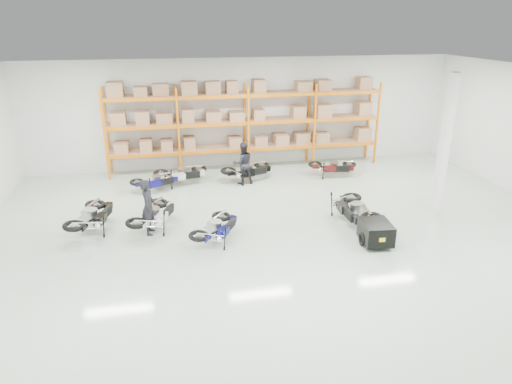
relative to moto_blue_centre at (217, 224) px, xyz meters
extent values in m
plane|color=#A4B7A5|center=(2.03, 0.09, -0.52)|extent=(18.00, 18.00, 0.00)
plane|color=white|center=(2.03, 0.09, 3.98)|extent=(18.00, 18.00, 0.00)
plane|color=silver|center=(2.03, 7.09, 1.73)|extent=(18.00, 0.00, 18.00)
plane|color=silver|center=(2.03, -6.91, 1.73)|extent=(18.00, 0.00, 18.00)
cube|color=orange|center=(-3.57, 6.09, 1.23)|extent=(0.08, 0.08, 3.50)
cube|color=orange|center=(-3.57, 6.99, 1.23)|extent=(0.08, 0.08, 3.50)
cube|color=orange|center=(-0.77, 6.09, 1.23)|extent=(0.08, 0.08, 3.50)
cube|color=orange|center=(-0.77, 6.99, 1.23)|extent=(0.08, 0.08, 3.50)
cube|color=orange|center=(2.03, 6.09, 1.23)|extent=(0.08, 0.08, 3.50)
cube|color=orange|center=(2.03, 6.99, 1.23)|extent=(0.08, 0.08, 3.50)
cube|color=orange|center=(4.83, 6.09, 1.23)|extent=(0.08, 0.08, 3.50)
cube|color=orange|center=(4.83, 6.99, 1.23)|extent=(0.08, 0.08, 3.50)
cube|color=orange|center=(7.63, 6.09, 1.23)|extent=(0.08, 0.08, 3.50)
cube|color=orange|center=(7.63, 6.99, 1.23)|extent=(0.08, 0.08, 3.50)
cube|color=orange|center=(-2.17, 6.09, 0.38)|extent=(2.70, 0.08, 0.12)
cube|color=orange|center=(-2.17, 6.99, 0.38)|extent=(2.70, 0.08, 0.12)
cube|color=#A07352|center=(-2.17, 6.54, 0.45)|extent=(2.68, 0.88, 0.02)
cube|color=#A07352|center=(-2.17, 6.54, 0.68)|extent=(2.40, 0.70, 0.44)
cube|color=orange|center=(0.63, 6.09, 0.38)|extent=(2.70, 0.08, 0.12)
cube|color=orange|center=(0.63, 6.99, 0.38)|extent=(2.70, 0.08, 0.12)
cube|color=#A07352|center=(0.63, 6.54, 0.45)|extent=(2.68, 0.88, 0.02)
cube|color=#A07352|center=(0.63, 6.54, 0.68)|extent=(2.40, 0.70, 0.44)
cube|color=orange|center=(3.43, 6.09, 0.38)|extent=(2.70, 0.08, 0.12)
cube|color=orange|center=(3.43, 6.99, 0.38)|extent=(2.70, 0.08, 0.12)
cube|color=#A07352|center=(3.43, 6.54, 0.45)|extent=(2.68, 0.88, 0.02)
cube|color=#A07352|center=(3.43, 6.54, 0.68)|extent=(2.40, 0.70, 0.44)
cube|color=orange|center=(6.23, 6.09, 0.38)|extent=(2.70, 0.08, 0.12)
cube|color=orange|center=(6.23, 6.99, 0.38)|extent=(2.70, 0.08, 0.12)
cube|color=#A07352|center=(6.23, 6.54, 0.45)|extent=(2.68, 0.88, 0.02)
cube|color=#A07352|center=(6.23, 6.54, 0.68)|extent=(2.40, 0.70, 0.44)
cube|color=orange|center=(-2.17, 6.09, 1.48)|extent=(2.70, 0.08, 0.12)
cube|color=orange|center=(-2.17, 6.99, 1.48)|extent=(2.70, 0.08, 0.12)
cube|color=#A07352|center=(-2.17, 6.54, 1.55)|extent=(2.68, 0.88, 0.02)
cube|color=#A07352|center=(-2.17, 6.54, 1.78)|extent=(2.40, 0.70, 0.44)
cube|color=orange|center=(0.63, 6.09, 1.48)|extent=(2.70, 0.08, 0.12)
cube|color=orange|center=(0.63, 6.99, 1.48)|extent=(2.70, 0.08, 0.12)
cube|color=#A07352|center=(0.63, 6.54, 1.55)|extent=(2.68, 0.88, 0.02)
cube|color=#A07352|center=(0.63, 6.54, 1.78)|extent=(2.40, 0.70, 0.44)
cube|color=orange|center=(3.43, 6.09, 1.48)|extent=(2.70, 0.08, 0.12)
cube|color=orange|center=(3.43, 6.99, 1.48)|extent=(2.70, 0.08, 0.12)
cube|color=#A07352|center=(3.43, 6.54, 1.55)|extent=(2.68, 0.88, 0.02)
cube|color=#A07352|center=(3.43, 6.54, 1.78)|extent=(2.40, 0.70, 0.44)
cube|color=orange|center=(6.23, 6.09, 1.48)|extent=(2.70, 0.08, 0.12)
cube|color=orange|center=(6.23, 6.99, 1.48)|extent=(2.70, 0.08, 0.12)
cube|color=#A07352|center=(6.23, 6.54, 1.55)|extent=(2.68, 0.88, 0.02)
cube|color=#A07352|center=(6.23, 6.54, 1.78)|extent=(2.40, 0.70, 0.44)
cube|color=orange|center=(-2.17, 6.09, 2.58)|extent=(2.70, 0.08, 0.12)
cube|color=orange|center=(-2.17, 6.99, 2.58)|extent=(2.70, 0.08, 0.12)
cube|color=#A07352|center=(-2.17, 6.54, 2.65)|extent=(2.68, 0.88, 0.02)
cube|color=#A07352|center=(-2.17, 6.54, 2.88)|extent=(2.40, 0.70, 0.44)
cube|color=orange|center=(0.63, 6.09, 2.58)|extent=(2.70, 0.08, 0.12)
cube|color=orange|center=(0.63, 6.99, 2.58)|extent=(2.70, 0.08, 0.12)
cube|color=#A07352|center=(0.63, 6.54, 2.65)|extent=(2.68, 0.88, 0.02)
cube|color=#A07352|center=(0.63, 6.54, 2.88)|extent=(2.40, 0.70, 0.44)
cube|color=orange|center=(3.43, 6.09, 2.58)|extent=(2.70, 0.08, 0.12)
cube|color=orange|center=(3.43, 6.99, 2.58)|extent=(2.70, 0.08, 0.12)
cube|color=#A07352|center=(3.43, 6.54, 2.65)|extent=(2.68, 0.88, 0.02)
cube|color=#A07352|center=(3.43, 6.54, 2.88)|extent=(2.40, 0.70, 0.44)
cube|color=orange|center=(6.23, 6.09, 2.58)|extent=(2.70, 0.08, 0.12)
cube|color=orange|center=(6.23, 6.99, 2.58)|extent=(2.70, 0.08, 0.12)
cube|color=#A07352|center=(6.23, 6.54, 2.65)|extent=(2.68, 0.88, 0.02)
cube|color=#A07352|center=(6.23, 6.54, 2.88)|extent=(2.40, 0.70, 0.44)
cube|color=white|center=(7.23, 0.59, 1.73)|extent=(0.25, 0.25, 4.50)
cube|color=black|center=(4.31, -1.16, -0.11)|extent=(0.86, 1.05, 0.57)
cube|color=yellow|center=(4.31, -1.66, -0.11)|extent=(0.17, 0.04, 0.11)
torus|color=black|center=(3.92, -1.16, -0.31)|extent=(0.08, 0.39, 0.39)
torus|color=black|center=(4.70, -1.16, -0.31)|extent=(0.08, 0.39, 0.39)
cylinder|color=black|center=(4.31, -0.49, -0.05)|extent=(0.13, 0.93, 0.04)
imported|color=black|center=(-1.90, 0.86, 0.32)|extent=(0.45, 0.65, 1.68)
imported|color=black|center=(1.54, 4.62, 0.30)|extent=(0.86, 0.71, 1.63)
camera|label=1|loc=(-1.21, -11.75, 5.47)|focal=32.00mm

